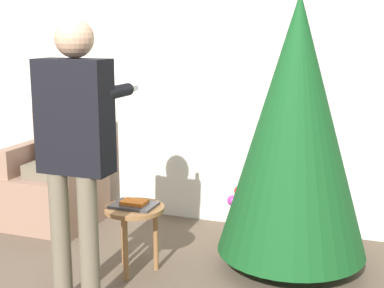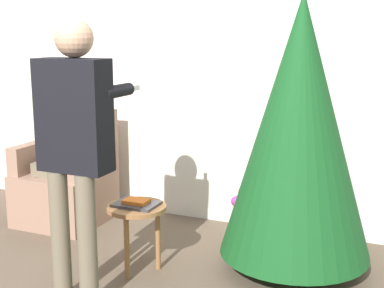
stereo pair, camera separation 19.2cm
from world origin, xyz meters
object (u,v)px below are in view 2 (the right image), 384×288
Objects in this scene: christmas_tree at (299,128)px; armchair at (67,182)px; person_seated at (64,145)px; person_standing at (75,136)px; side_stool at (137,216)px.

armchair is at bearing 173.74° from christmas_tree.
person_seated is 0.72× the size of person_standing.
christmas_tree is 1.30m from side_stool.
person_seated is 2.61× the size of side_stool.
person_standing is (0.99, -1.19, 0.37)m from person_seated.
person_standing is 0.86m from side_stool.
person_seated is 1.59m from person_standing.
christmas_tree reaches higher than person_seated.
side_stool is at bearing -156.23° from christmas_tree.
armchair is 1.73m from person_standing.
armchair is 0.35m from person_seated.
person_standing reaches higher than side_stool.
christmas_tree reaches higher than person_standing.
christmas_tree is at bearing -6.26° from armchair.
person_standing reaches higher than armchair.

